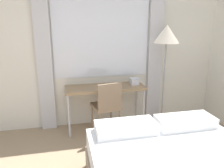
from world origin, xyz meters
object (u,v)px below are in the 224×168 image
standing_lamp (166,41)px  book (109,86)px  desk (105,91)px  telephone (134,81)px  desk_chair (107,104)px

standing_lamp → book: (-0.91, 0.06, -0.70)m
desk → book: size_ratio=4.10×
standing_lamp → telephone: standing_lamp is taller
desk_chair → standing_lamp: (0.97, 0.09, 0.94)m
desk → desk_chair: bearing=-93.1°
telephone → book: telephone is taller
desk → book: 0.11m
desk → telephone: (0.49, 0.02, 0.12)m
desk_chair → book: desk_chair is taller
desk_chair → telephone: bearing=11.9°
desk_chair → book: (0.06, 0.15, 0.25)m
telephone → book: size_ratio=0.53×
desk_chair → desk: bearing=75.8°
desk → telephone: 0.51m
standing_lamp → telephone: size_ratio=10.32×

